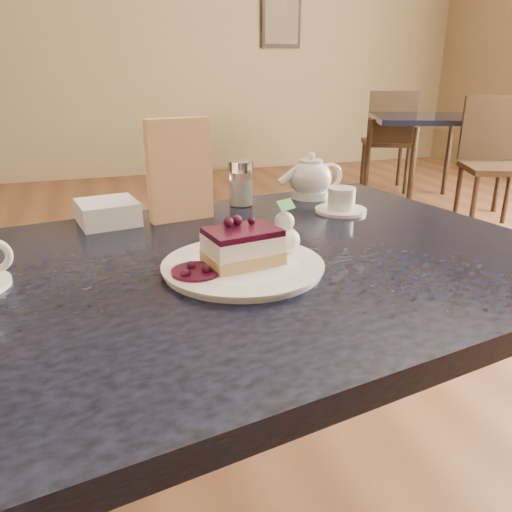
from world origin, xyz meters
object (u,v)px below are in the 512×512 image
object	(u,v)px
cheesecake_slice	(243,246)
tea_set	(316,184)
main_table	(231,301)
dessert_plate	(243,266)
bg_table_far_right	(427,198)

from	to	relation	value
cheesecake_slice	tea_set	xyz separation A→B (m)	(0.33, 0.41, 0.00)
cheesecake_slice	main_table	bearing A→B (deg)	90.00
dessert_plate	tea_set	bearing A→B (deg)	51.06
dessert_plate	bg_table_far_right	world-z (taller)	dessert_plate
cheesecake_slice	bg_table_far_right	xyz separation A→B (m)	(2.49, 2.70, -0.75)
bg_table_far_right	main_table	bearing A→B (deg)	-109.90
main_table	tea_set	bearing A→B (deg)	37.48
tea_set	cheesecake_slice	bearing A→B (deg)	-128.94
cheesecake_slice	bg_table_far_right	distance (m)	3.74
dessert_plate	main_table	bearing A→B (deg)	99.08
main_table	tea_set	distance (m)	0.51
dessert_plate	cheesecake_slice	distance (m)	0.04
dessert_plate	cheesecake_slice	world-z (taller)	cheesecake_slice
main_table	cheesecake_slice	world-z (taller)	cheesecake_slice
main_table	cheesecake_slice	distance (m)	0.13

